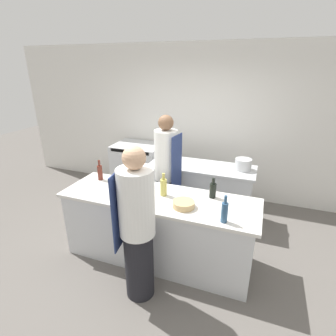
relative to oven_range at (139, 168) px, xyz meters
The scene contains 15 objects.
ground_plane 2.11m from the oven_range, 56.65° to the right, with size 16.00×16.00×0.00m, color #605B56.
wall_back 1.51m from the oven_range, 19.98° to the left, with size 8.00×0.06×2.80m.
prep_counter 2.06m from the oven_range, 56.65° to the right, with size 2.46×0.79×0.90m.
pass_counter 1.47m from the oven_range, 19.38° to the right, with size 1.70×0.64×0.90m.
oven_range is the anchor object (origin of this frame).
chef_at_prep_near 2.66m from the oven_range, 63.75° to the right, with size 0.40×0.38×1.73m.
chef_at_stove 1.44m from the oven_range, 45.79° to the right, with size 0.37×0.35×1.77m.
bottle_olive_oil 1.62m from the oven_range, 83.68° to the right, with size 0.07×0.07×0.29m.
bottle_vinegar 2.86m from the oven_range, 45.23° to the right, with size 0.07×0.07×0.30m.
bottle_wine 1.72m from the oven_range, 64.32° to the right, with size 0.08×0.08×0.26m.
bottle_cooking_oil 2.38m from the oven_range, 40.49° to the right, with size 0.08×0.08×0.26m.
bottle_sauce 2.10m from the oven_range, 54.57° to the right, with size 0.08×0.08×0.29m.
bowl_mixing_large 1.85m from the oven_range, 71.29° to the right, with size 0.22×0.22×0.07m.
bowl_prep_small 2.43m from the oven_range, 50.99° to the right, with size 0.25×0.25×0.07m.
stockpot 2.13m from the oven_range, 12.12° to the right, with size 0.25×0.25×0.18m.
Camera 1 is at (1.12, -2.66, 2.41)m, focal length 28.00 mm.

